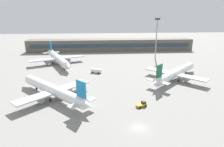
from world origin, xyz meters
The scene contains 8 objects.
ground_plane centered at (0.00, 40.00, 0.00)m, with size 400.00×400.00×0.00m, color gray.
terminal_building centered at (0.00, 110.83, 4.50)m, with size 128.08×12.13×9.00m.
airplane_near centered at (-27.16, 21.73, 3.15)m, with size 31.61×32.34×10.34m.
airplane_mid centered at (25.01, 38.47, 3.13)m, with size 32.07×31.37×10.26m.
airplane_far centered at (-33.97, 70.43, 3.48)m, with size 31.29×43.45×11.40m.
baggage_tug_yellow centered at (3.60, 12.46, 0.80)m, with size 3.88×3.05×1.75m.
service_van_white centered at (-11.46, 51.28, 1.11)m, with size 5.56×4.01×2.08m.
floodlight_tower_west centered at (28.18, 83.21, 14.98)m, with size 3.20×0.80×25.93m.
Camera 1 is at (-10.70, -46.39, 30.21)m, focal length 32.04 mm.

